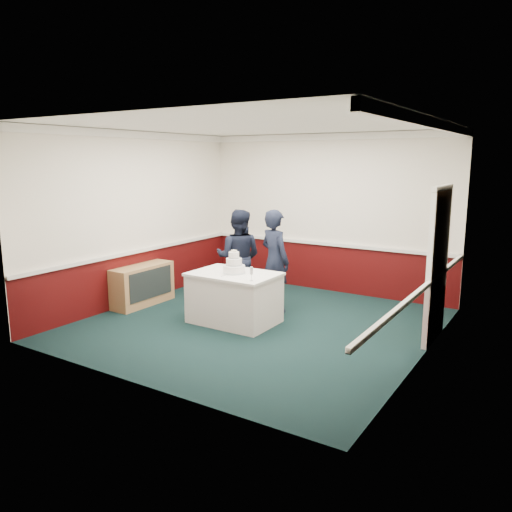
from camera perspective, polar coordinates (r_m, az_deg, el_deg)
The scene contains 9 objects.
ground at distance 7.81m, azimuth 0.11°, elevation -7.80°, with size 5.00×5.00×0.00m, color black.
room_shell at distance 7.90m, azimuth 2.98°, elevation 6.99°, with size 5.00×5.00×3.00m.
sideboard at distance 8.98m, azimuth -12.82°, elevation -3.25°, with size 0.41×1.20×0.70m.
cake_table at distance 7.80m, azimuth -2.50°, elevation -4.74°, with size 1.32×0.92×0.79m.
wedding_cake at distance 7.68m, azimuth -2.53°, elevation -1.15°, with size 0.35×0.35×0.36m.
cake_knife at distance 7.56m, azimuth -3.57°, elevation -2.19°, with size 0.01×0.22×0.01m, color silver.
champagne_flute at distance 7.18m, azimuth -0.52°, elevation -1.78°, with size 0.05×0.05×0.21m.
person_man at distance 8.70m, azimuth -2.00°, elevation -0.15°, with size 0.81×0.63×1.67m, color black.
person_woman at distance 8.32m, azimuth 2.16°, elevation -0.53°, with size 0.62×0.41×1.71m, color black.
Camera 1 is at (3.93, -6.26, 2.50)m, focal length 35.00 mm.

